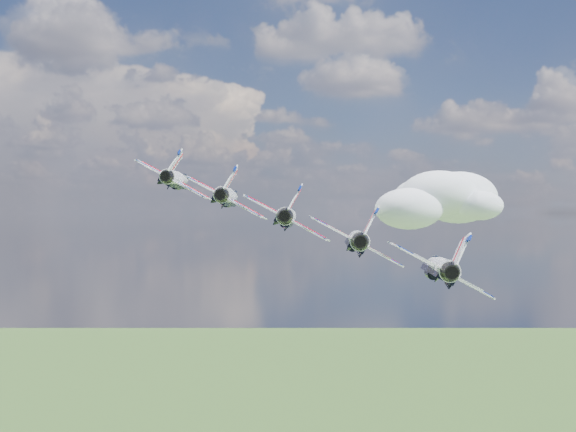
{
  "coord_description": "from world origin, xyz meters",
  "views": [
    {
      "loc": [
        -27.21,
        -84.5,
        159.33
      ],
      "look_at": [
        -20.59,
        1.28,
        159.0
      ],
      "focal_mm": 45.0,
      "sensor_mm": 36.0,
      "label": 1
    }
  ],
  "objects_px": {
    "jet_1": "(229,196)",
    "jet_3": "(357,239)",
    "jet_4": "(438,266)",
    "jet_0": "(178,179)",
    "jet_2": "(288,216)"
  },
  "relations": [
    {
      "from": "jet_1",
      "to": "jet_3",
      "type": "xyz_separation_m",
      "value": [
        14.15,
        -14.35,
        -5.05
      ]
    },
    {
      "from": "jet_2",
      "to": "jet_4",
      "type": "xyz_separation_m",
      "value": [
        14.15,
        -14.35,
        -5.05
      ]
    },
    {
      "from": "jet_0",
      "to": "jet_1",
      "type": "height_order",
      "value": "jet_0"
    },
    {
      "from": "jet_1",
      "to": "jet_4",
      "type": "xyz_separation_m",
      "value": [
        21.23,
        -21.53,
        -7.57
      ]
    },
    {
      "from": "jet_1",
      "to": "jet_2",
      "type": "height_order",
      "value": "jet_1"
    },
    {
      "from": "jet_0",
      "to": "jet_1",
      "type": "bearing_deg",
      "value": -38.13
    },
    {
      "from": "jet_2",
      "to": "jet_3",
      "type": "height_order",
      "value": "jet_2"
    },
    {
      "from": "jet_1",
      "to": "jet_3",
      "type": "distance_m",
      "value": 20.78
    },
    {
      "from": "jet_0",
      "to": "jet_2",
      "type": "bearing_deg",
      "value": -38.13
    },
    {
      "from": "jet_1",
      "to": "jet_4",
      "type": "relative_size",
      "value": 1.0
    },
    {
      "from": "jet_0",
      "to": "jet_3",
      "type": "relative_size",
      "value": 1.0
    },
    {
      "from": "jet_0",
      "to": "jet_4",
      "type": "relative_size",
      "value": 1.0
    },
    {
      "from": "jet_2",
      "to": "jet_1",
      "type": "bearing_deg",
      "value": 141.87
    },
    {
      "from": "jet_3",
      "to": "jet_0",
      "type": "bearing_deg",
      "value": 141.87
    },
    {
      "from": "jet_4",
      "to": "jet_1",
      "type": "bearing_deg",
      "value": 141.87
    }
  ]
}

